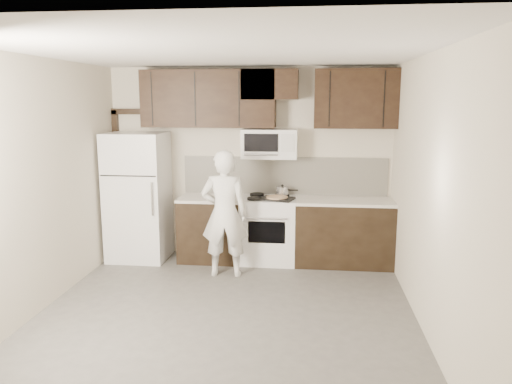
% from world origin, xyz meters
% --- Properties ---
extents(floor, '(4.50, 4.50, 0.00)m').
position_xyz_m(floor, '(0.00, 0.00, 0.00)').
color(floor, '#524F4D').
rests_on(floor, ground).
extents(back_wall, '(4.00, 0.00, 4.00)m').
position_xyz_m(back_wall, '(0.00, 2.25, 1.35)').
color(back_wall, beige).
rests_on(back_wall, ground).
extents(ceiling, '(4.50, 4.50, 0.00)m').
position_xyz_m(ceiling, '(0.00, 0.00, 2.70)').
color(ceiling, white).
rests_on(ceiling, back_wall).
extents(counter_run, '(2.95, 0.64, 0.91)m').
position_xyz_m(counter_run, '(0.60, 1.94, 0.46)').
color(counter_run, black).
rests_on(counter_run, floor).
extents(stove, '(0.76, 0.66, 0.94)m').
position_xyz_m(stove, '(0.30, 1.94, 0.46)').
color(stove, white).
rests_on(stove, floor).
extents(backsplash, '(2.90, 0.02, 0.54)m').
position_xyz_m(backsplash, '(0.50, 2.24, 1.18)').
color(backsplash, silver).
rests_on(backsplash, counter_run).
extents(upper_cabinets, '(3.48, 0.35, 0.78)m').
position_xyz_m(upper_cabinets, '(0.21, 2.08, 2.28)').
color(upper_cabinets, black).
rests_on(upper_cabinets, back_wall).
extents(microwave, '(0.76, 0.42, 0.40)m').
position_xyz_m(microwave, '(0.30, 2.06, 1.65)').
color(microwave, white).
rests_on(microwave, upper_cabinets).
extents(refrigerator, '(0.80, 0.76, 1.80)m').
position_xyz_m(refrigerator, '(-1.55, 1.89, 0.90)').
color(refrigerator, white).
rests_on(refrigerator, floor).
extents(door_trim, '(0.50, 0.08, 2.12)m').
position_xyz_m(door_trim, '(-1.92, 2.21, 1.25)').
color(door_trim, black).
rests_on(door_trim, floor).
extents(saucepan, '(0.31, 0.18, 0.17)m').
position_xyz_m(saucepan, '(0.48, 2.09, 0.98)').
color(saucepan, silver).
rests_on(saucepan, stove).
extents(baking_tray, '(0.50, 0.43, 0.02)m').
position_xyz_m(baking_tray, '(0.42, 1.84, 0.92)').
color(baking_tray, black).
rests_on(baking_tray, counter_run).
extents(pizza, '(0.36, 0.36, 0.02)m').
position_xyz_m(pizza, '(0.42, 1.84, 0.94)').
color(pizza, beige).
rests_on(pizza, baking_tray).
extents(person, '(0.62, 0.43, 1.64)m').
position_xyz_m(person, '(-0.21, 1.31, 0.82)').
color(person, white).
rests_on(person, floor).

